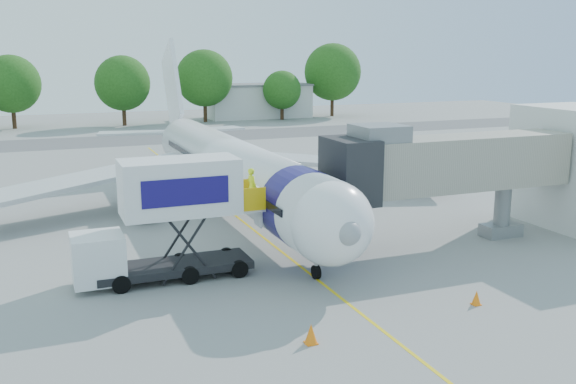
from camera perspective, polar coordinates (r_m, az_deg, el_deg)
name	(u,v)px	position (r m, az deg, el deg)	size (l,w,h in m)	color
ground	(250,227)	(38.02, -3.38, -3.15)	(160.00, 160.00, 0.00)	gray
guidance_line	(250,227)	(38.02, -3.38, -3.14)	(0.15, 70.00, 0.01)	yellow
taxiway_strip	(138,140)	(78.32, -13.19, 4.55)	(120.00, 10.00, 0.01)	#59595B
aircraft	(229,167)	(41.22, -5.25, 2.24)	(34.17, 37.73, 11.35)	white
jet_bridge	(437,165)	(34.44, 13.07, 2.34)	(13.90, 3.20, 6.60)	#9F9788
catering_hiloader	(166,220)	(29.23, -10.78, -2.49)	(8.50, 2.44, 5.50)	black
ground_tug	(448,345)	(22.25, 14.03, -13.02)	(3.89, 2.90, 1.39)	silver
safety_cone_a	(476,298)	(27.65, 16.40, -9.02)	(0.38, 0.38, 0.61)	orange
safety_cone_b	(311,334)	(23.25, 2.06, -12.51)	(0.47, 0.47, 0.74)	orange
outbuilding_right	(258,101)	(102.71, -2.70, 8.12)	(16.40, 7.40, 5.30)	silver
tree_c	(11,84)	(94.63, -23.41, 8.81)	(7.75, 7.75, 9.89)	#382314
tree_d	(122,83)	(93.64, -14.50, 9.35)	(7.67, 7.67, 9.79)	#382314
tree_e	(204,78)	(96.32, -7.45, 10.00)	(8.32, 8.32, 10.61)	#382314
tree_f	(282,90)	(99.07, -0.54, 9.06)	(5.86, 5.86, 7.47)	#382314
tree_g	(333,72)	(104.91, 3.98, 10.59)	(9.11, 9.11, 11.62)	#382314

